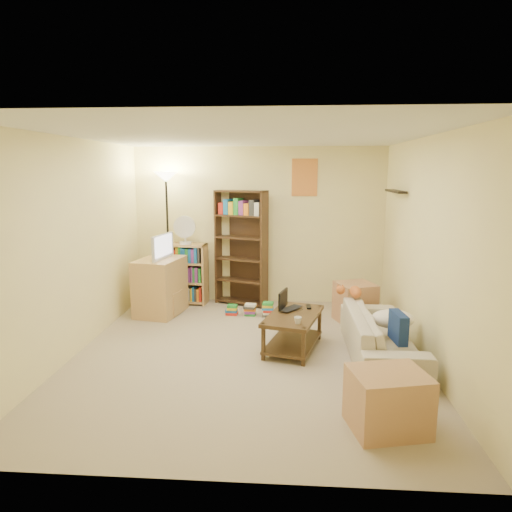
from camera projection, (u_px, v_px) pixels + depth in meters
The scene contains 19 objects.
room at pixel (246, 216), 5.08m from camera, with size 4.50×4.54×2.52m.
sofa at pixel (381, 336), 5.23m from camera, with size 0.72×1.81×0.53m, color beige.
navy_pillow at pixel (398, 327), 4.80m from camera, with size 0.35×0.10×0.31m, color navy.
cream_blanket at pixel (393, 319), 5.23m from camera, with size 0.48×0.35×0.21m, color white.
tabby_cat at pixel (353, 291), 5.86m from camera, with size 0.41×0.15×0.14m.
coffee_table at pixel (293, 326), 5.47m from camera, with size 0.79×1.10×0.44m.
laptop at pixel (294, 310), 5.57m from camera, with size 0.38×0.40×0.03m, color black.
laptop_screen at pixel (283, 299), 5.60m from camera, with size 0.01×0.33×0.22m, color white.
mug at pixel (298, 320), 5.09m from camera, with size 0.12×0.12×0.08m, color white.
tv_remote at pixel (309, 307), 5.71m from camera, with size 0.05×0.18×0.02m, color black.
tv_stand at pixel (160, 286), 6.82m from camera, with size 0.56×0.78×0.84m, color tan.
television at pixel (159, 247), 6.71m from camera, with size 0.20×0.65×0.37m, color black.
tall_bookshelf at pixel (241, 245), 7.22m from camera, with size 0.87×0.54×1.82m.
short_bookshelf at pixel (183, 274), 7.36m from camera, with size 0.78×0.37×0.98m.
desk_fan at pixel (185, 230), 7.18m from camera, with size 0.35×0.20×0.45m.
floor_lamp at pixel (167, 200), 7.08m from camera, with size 0.36×0.36×2.11m.
side_table at pixel (355, 302), 6.48m from camera, with size 0.49×0.49×0.56m, color #AF7E55.
end_cabinet at pixel (388, 401), 3.77m from camera, with size 0.60×0.50×0.50m, color tan.
book_stacks at pixel (270, 311), 6.72m from camera, with size 1.27×0.26×0.22m.
Camera 1 is at (0.46, -5.05, 2.12)m, focal length 32.00 mm.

